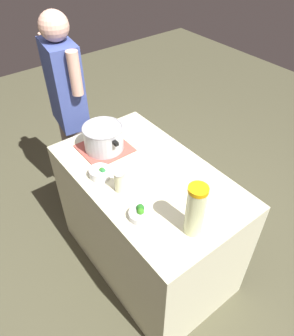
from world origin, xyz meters
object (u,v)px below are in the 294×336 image
(person_cook, at_px, (70,112))
(mason_jar, at_px, (120,181))
(broccoli_bowl_front, at_px, (140,214))
(broccoli_bowl_center, at_px, (100,173))
(lemonade_pitcher, at_px, (195,210))
(cooking_pot, at_px, (103,137))

(person_cook, bearing_deg, mason_jar, 170.41)
(broccoli_bowl_front, distance_m, broccoli_bowl_center, 0.41)
(broccoli_bowl_front, xyz_separation_m, person_cook, (1.18, -0.19, -0.02))
(broccoli_bowl_front, xyz_separation_m, broccoli_bowl_center, (0.41, 0.00, 0.00))
(lemonade_pitcher, distance_m, broccoli_bowl_front, 0.31)
(lemonade_pitcher, distance_m, broccoli_bowl_center, 0.67)
(cooking_pot, bearing_deg, person_cook, -2.61)
(lemonade_pitcher, distance_m, mason_jar, 0.50)
(cooking_pot, distance_m, broccoli_bowl_center, 0.28)
(mason_jar, relative_size, broccoli_bowl_front, 1.08)
(broccoli_bowl_front, distance_m, person_cook, 1.19)
(mason_jar, height_order, broccoli_bowl_front, mason_jar)
(broccoli_bowl_center, bearing_deg, broccoli_bowl_front, -179.94)
(cooking_pot, bearing_deg, mason_jar, 160.98)
(lemonade_pitcher, height_order, mason_jar, lemonade_pitcher)
(lemonade_pitcher, bearing_deg, cooking_pot, -0.33)
(cooking_pot, xyz_separation_m, broccoli_bowl_center, (-0.22, 0.17, -0.07))
(broccoli_bowl_front, bearing_deg, broccoli_bowl_center, 0.06)
(lemonade_pitcher, relative_size, person_cook, 0.18)
(lemonade_pitcher, height_order, broccoli_bowl_front, lemonade_pitcher)
(person_cook, bearing_deg, lemonade_pitcher, 178.78)
(lemonade_pitcher, xyz_separation_m, broccoli_bowl_front, (0.24, 0.16, -0.13))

